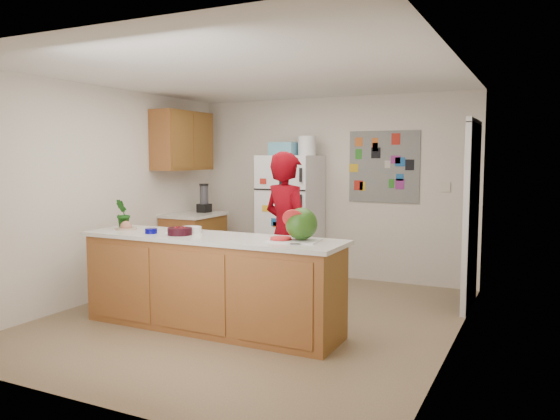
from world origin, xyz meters
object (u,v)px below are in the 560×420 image
at_px(cherry_bowl, 180,231).
at_px(refrigerator, 290,217).
at_px(person, 287,234).
at_px(watermelon, 301,224).

bearing_deg(cherry_bowl, refrigerator, 88.87).
relative_size(person, cherry_bowl, 7.29).
height_order(refrigerator, person, person).
height_order(refrigerator, cherry_bowl, refrigerator).
xyz_separation_m(refrigerator, person, (0.70, -1.60, 0.02)).
relative_size(watermelon, cherry_bowl, 1.22).
xyz_separation_m(refrigerator, cherry_bowl, (-0.05, -2.46, 0.11)).
bearing_deg(person, refrigerator, -42.90).
bearing_deg(refrigerator, person, -66.30).
distance_m(watermelon, cherry_bowl, 1.25).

